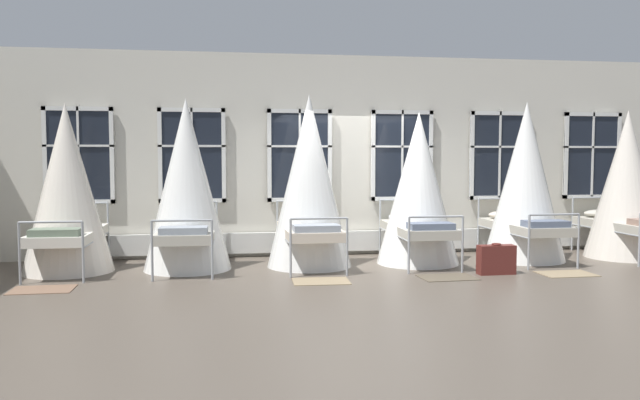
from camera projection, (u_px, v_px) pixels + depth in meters
The scene contains 14 objects.
ground at pixel (366, 265), 10.47m from camera, with size 25.51×25.51×0.00m, color brown.
back_wall_with_windows at pixel (350, 156), 11.60m from camera, with size 13.75×0.10×3.58m, color beige.
window_bank at pixel (351, 198), 11.54m from camera, with size 10.52×0.10×2.54m.
cot_first at pixel (67, 191), 9.78m from camera, with size 1.36×1.95×2.59m.
cot_second at pixel (187, 187), 10.00m from camera, with size 1.36×1.97×2.68m.
cot_third at pixel (309, 184), 10.29m from camera, with size 1.36×1.95×2.76m.
cot_fourth at pixel (418, 190), 10.58m from camera, with size 1.36×1.96×2.51m.
cot_fifth at pixel (525, 184), 10.93m from camera, with size 1.36×1.96×2.70m.
cot_sixth at pixel (626, 187), 11.21m from camera, with size 1.36×1.96×2.58m.
rug_first at pixel (42, 290), 8.50m from camera, with size 0.80×0.56×0.01m, color brown.
rug_third at pixel (321, 281), 9.08m from camera, with size 0.80×0.56×0.01m, color #8E7A5B.
rug_fourth at pixel (447, 277), 9.37m from camera, with size 0.80×0.56×0.01m, color brown.
rug_fifth at pixel (566, 274), 9.65m from camera, with size 0.80×0.56×0.01m, color #8E7A5B.
suitcase_dark at pixel (496, 259), 9.64m from camera, with size 0.56×0.22×0.47m.
Camera 1 is at (-2.33, -10.13, 1.76)m, focal length 35.99 mm.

